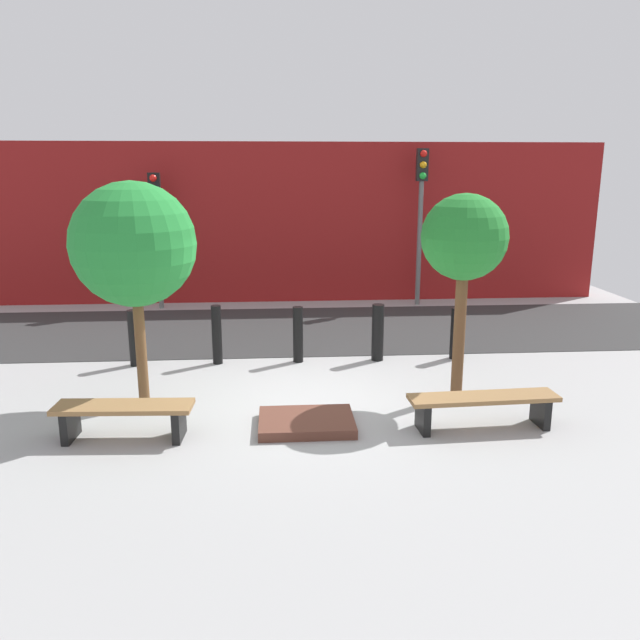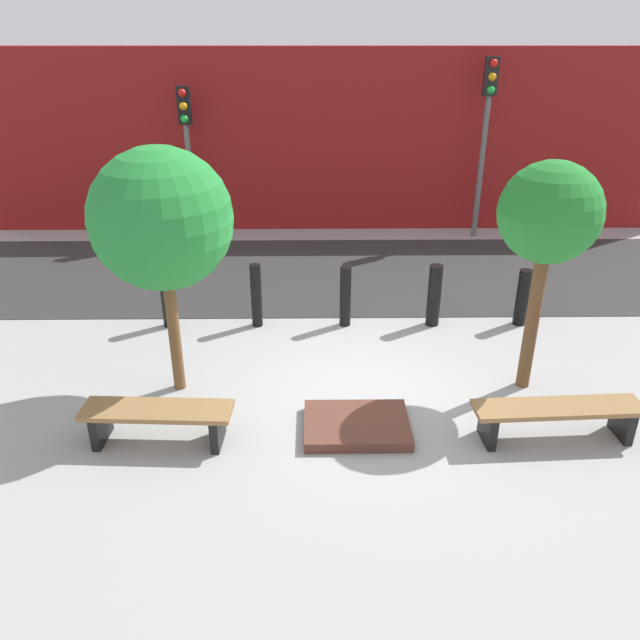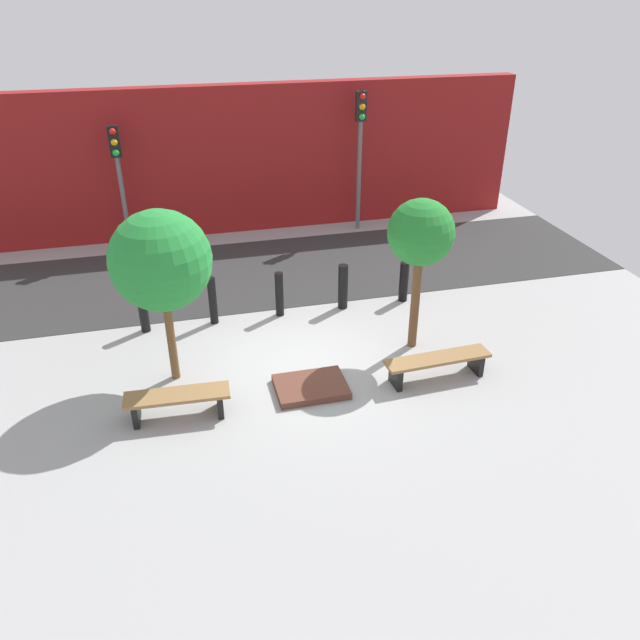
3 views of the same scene
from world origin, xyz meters
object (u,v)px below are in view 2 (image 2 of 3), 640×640
(bollard_right, at_px, (434,295))
(tree_behind_left_bench, at_px, (161,220))
(bench_right, at_px, (557,414))
(bollard_far_right, at_px, (522,297))
(tree_behind_right_bench, at_px, (549,216))
(bollard_far_left, at_px, (167,298))
(planter_bed, at_px, (357,425))
(bollard_left, at_px, (256,296))
(bench_left, at_px, (158,418))
(traffic_light_mid_west, at_px, (487,117))
(bollard_center, at_px, (345,297))
(traffic_light_west, at_px, (187,135))

(bollard_right, bearing_deg, tree_behind_left_bench, -153.09)
(bench_right, relative_size, bollard_far_right, 2.13)
(tree_behind_right_bench, relative_size, bollard_right, 2.96)
(bench_right, relative_size, bollard_right, 1.95)
(bollard_far_left, height_order, bollard_right, bollard_right)
(bollard_far_right, bearing_deg, planter_bed, -134.39)
(bollard_far_left, bearing_deg, bollard_left, 0.00)
(bench_right, height_order, bollard_far_right, bollard_far_right)
(bench_left, height_order, bench_right, bench_left)
(bench_left, xyz_separation_m, bollard_far_left, (-0.53, 3.13, 0.17))
(bench_left, relative_size, traffic_light_mid_west, 0.46)
(tree_behind_left_bench, bearing_deg, traffic_light_mid_west, 49.80)
(bollard_center, bearing_deg, bollard_far_right, 0.00)
(bollard_left, xyz_separation_m, bollard_center, (1.44, 0.00, -0.02))
(tree_behind_left_bench, height_order, bollard_center, tree_behind_left_bench)
(bollard_far_left, bearing_deg, bollard_far_right, 0.00)
(planter_bed, xyz_separation_m, bollard_left, (-1.44, 2.93, 0.46))
(bollard_center, bearing_deg, planter_bed, -90.00)
(bollard_far_right, bearing_deg, bollard_left, 180.00)
(bench_right, distance_m, planter_bed, 2.37)
(bench_right, xyz_separation_m, bollard_left, (-3.78, 3.13, 0.19))
(planter_bed, relative_size, bollard_far_left, 1.28)
(bollard_right, bearing_deg, bench_left, -140.32)
(bench_right, relative_size, bollard_far_left, 2.02)
(bollard_center, relative_size, traffic_light_mid_west, 0.26)
(planter_bed, bearing_deg, bollard_left, 116.08)
(planter_bed, xyz_separation_m, traffic_light_west, (-3.23, 7.61, 2.23))
(bollard_far_right, xyz_separation_m, traffic_light_west, (-6.11, 4.68, 1.82))
(bollard_left, bearing_deg, planter_bed, -63.92)
(bollard_far_right, bearing_deg, bollard_far_left, 180.00)
(bollard_right, bearing_deg, bollard_far_right, 0.00)
(tree_behind_right_bench, relative_size, traffic_light_west, 0.93)
(bollard_right, relative_size, traffic_light_west, 0.31)
(tree_behind_right_bench, distance_m, traffic_light_mid_west, 6.66)
(bollard_far_right, relative_size, traffic_light_west, 0.29)
(bollard_right, xyz_separation_m, traffic_light_mid_west, (1.80, 4.68, 2.15))
(bollard_left, distance_m, bollard_right, 2.87)
(tree_behind_right_bench, bearing_deg, tree_behind_left_bench, -180.00)
(bench_right, bearing_deg, traffic_light_west, 122.60)
(bollard_far_left, bearing_deg, traffic_light_mid_west, 37.48)
(bench_left, height_order, tree_behind_right_bench, tree_behind_right_bench)
(bollard_left, distance_m, bollard_far_right, 4.31)
(tree_behind_right_bench, relative_size, bollard_center, 3.02)
(bench_left, distance_m, bollard_far_left, 3.18)
(bollard_far_right, relative_size, traffic_light_mid_west, 0.24)
(traffic_light_west, bearing_deg, planter_bed, -66.99)
(bollard_center, height_order, traffic_light_mid_west, traffic_light_mid_west)
(bollard_far_left, bearing_deg, bench_right, -31.01)
(bollard_left, distance_m, traffic_light_west, 5.31)
(bollard_left, distance_m, bollard_center, 1.44)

